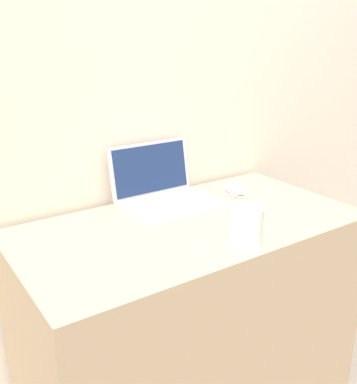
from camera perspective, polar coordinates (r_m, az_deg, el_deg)
The scene contains 5 objects.
wall_back at distance 1.63m, azimuth -5.53°, elevation 17.72°, with size 7.00×0.04×2.50m.
desk at distance 1.64m, azimuth 1.40°, elevation -15.49°, with size 1.12×0.59×0.72m.
laptop at distance 1.59m, azimuth -1.76°, elevation -0.28°, with size 0.32×0.29×0.21m.
drink_cup at distance 1.31m, azimuth 8.55°, elevation -4.26°, with size 0.10×0.10×0.12m.
computer_mouse at distance 1.73m, azimuth 7.14°, elevation 0.30°, with size 0.06×0.11×0.04m.
Camera 1 is at (-0.79, -0.79, 1.30)m, focal length 42.00 mm.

